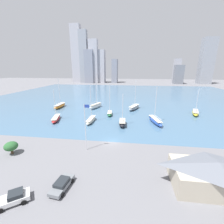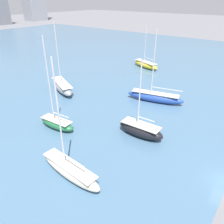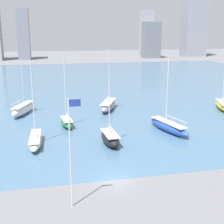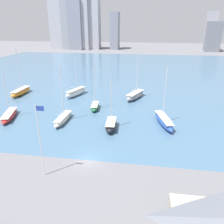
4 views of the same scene
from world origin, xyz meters
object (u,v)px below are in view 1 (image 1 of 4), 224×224
Objects in this scene: sailboat_gray at (134,107)px; sailboat_white at (96,106)px; sailboat_blue at (155,121)px; flag_pole at (85,126)px; boat_shed at (216,175)px; sailboat_red at (56,118)px; sailboat_orange at (60,106)px; sailboat_green at (110,113)px; parked_pickup_white at (13,198)px; parked_sedan_gray at (62,184)px; sailboat_cream at (91,120)px; sailboat_yellow at (195,113)px; sailboat_black at (122,123)px.

sailboat_gray reaches higher than sailboat_white.
sailboat_blue is at bearing -13.34° from sailboat_white.
boat_shed is at bearing -19.82° from flag_pole.
sailboat_orange is at bearing 95.82° from sailboat_red.
sailboat_blue is at bearing 100.01° from boat_shed.
sailboat_blue is (19.25, 21.10, -5.27)m from flag_pole.
sailboat_red is (-42.72, 28.24, -1.60)m from boat_shed.
sailboat_green is 45.03m from parked_pickup_white.
sailboat_gray is 15.00m from sailboat_green.
sailboat_blue is 1.13× the size of sailboat_red.
sailboat_blue is 45.13m from parked_pickup_white.
sailboat_orange reaches higher than parked_sedan_gray.
sailboat_cream is 1.19× the size of sailboat_yellow.
sailboat_gray is 35.81m from sailboat_red.
parked_sedan_gray is (-25.18, -3.56, -1.61)m from boat_shed.
sailboat_orange is at bearing 123.48° from parked_sedan_gray.
sailboat_blue is 19.48m from sailboat_gray.
parked_pickup_white reaches higher than parked_sedan_gray.
sailboat_cream is at bearing 170.26° from sailboat_blue.
sailboat_cream reaches higher than sailboat_red.
sailboat_gray is 2.70× the size of parked_sedan_gray.
sailboat_blue reaches higher than sailboat_white.
sailboat_cream is 2.57× the size of parked_sedan_gray.
sailboat_green is (-23.22, 37.17, -1.50)m from boat_shed.
boat_shed is 0.99× the size of sailboat_gray.
sailboat_black is 36.02m from parked_pickup_white.
sailboat_green reaches higher than flag_pole.
boat_shed is 68.31m from sailboat_orange.
sailboat_cream reaches higher than boat_shed.
sailboat_blue is at bearing 47.63° from flag_pole.
sailboat_green reaches higher than sailboat_black.
sailboat_cream is 1.20× the size of sailboat_black.
sailboat_blue reaches higher than boat_shed.
sailboat_green is 40.78m from parked_sedan_gray.
sailboat_gray is at bearing 53.49° from sailboat_cream.
sailboat_white reaches higher than flag_pole.
boat_shed is at bearing -42.06° from sailboat_cream.
flag_pole is 18.11m from parked_pickup_white.
flag_pole is at bearing 95.04° from parked_sedan_gray.
sailboat_black is (7.62, 17.12, -5.24)m from flag_pole.
parked_pickup_white is at bearing -87.77° from sailboat_red.
flag_pole is at bearing -83.05° from sailboat_gray.
sailboat_orange reaches higher than sailboat_gray.
boat_shed is at bearing -49.49° from sailboat_red.
sailboat_blue is 0.89× the size of sailboat_orange.
boat_shed is 43.85m from sailboat_green.
sailboat_cream is at bearing -60.38° from sailboat_white.
parked_sedan_gray is at bearing -110.81° from sailboat_yellow.
sailboat_green is at bearing -17.25° from sailboat_orange.
boat_shed is 49.76m from sailboat_gray.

